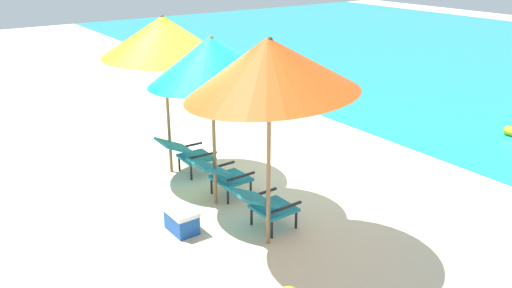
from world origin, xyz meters
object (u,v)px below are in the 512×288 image
Objects in this scene: beach_umbrella_center at (212,59)px; cooler_box at (182,220)px; lounge_chair_center at (221,174)px; beach_umbrella_right at (269,66)px; beach_umbrella_left at (163,37)px; lounge_chair_right at (264,203)px; lounge_chair_left at (186,152)px.

cooler_box is (0.44, -0.79, -1.99)m from beach_umbrella_center.
lounge_chair_center is 2.39m from beach_umbrella_right.
beach_umbrella_left is at bearing -172.60° from lounge_chair_center.
lounge_chair_right is (1.15, -0.05, 0.00)m from lounge_chair_center.
cooler_box is (-0.61, -0.90, -0.24)m from lounge_chair_right.
lounge_chair_center is 2.29m from beach_umbrella_left.
beach_umbrella_center reaches higher than lounge_chair_left.
lounge_chair_right is 0.31× the size of beach_umbrella_right.
lounge_chair_left is 1.89m from beach_umbrella_left.
lounge_chair_center is at bearing 172.38° from beach_umbrella_right.
lounge_chair_center is at bearing 7.40° from beach_umbrella_left.
lounge_chair_left is 1.06m from lounge_chair_center.
beach_umbrella_center reaches higher than lounge_chair_right.
cooler_box is (-0.91, -0.76, -2.14)m from beach_umbrella_right.
beach_umbrella_left is 2.78m from beach_umbrella_right.
lounge_chair_right is 1.93m from beach_umbrella_right.
lounge_chair_center is 1.15m from lounge_chair_right.
cooler_box is at bearing -140.24° from beach_umbrella_right.
lounge_chair_right is 3.10m from beach_umbrella_left.
cooler_box is (0.53, -0.95, -0.24)m from lounge_chair_center.
beach_umbrella_center is (-1.05, -0.11, 1.75)m from lounge_chair_right.
beach_umbrella_center is at bearing 0.54° from beach_umbrella_left.
beach_umbrella_right is at bearing 39.76° from cooler_box.
beach_umbrella_right reaches higher than lounge_chair_left.
lounge_chair_center is 1.76m from beach_umbrella_center.
beach_umbrella_center is at bearing -59.39° from lounge_chair_center.
lounge_chair_left is at bearing 172.98° from beach_umbrella_center.
lounge_chair_center reaches higher than cooler_box.
beach_umbrella_right reaches higher than lounge_chair_right.
beach_umbrella_left is at bearing -177.11° from lounge_chair_right.
lounge_chair_left is 1.86m from cooler_box.
lounge_chair_center is (1.06, 0.02, 0.00)m from lounge_chair_left.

